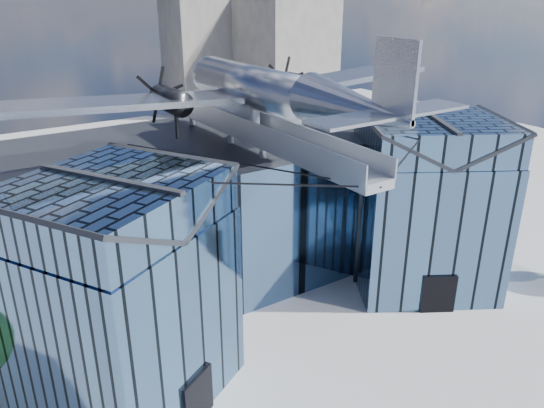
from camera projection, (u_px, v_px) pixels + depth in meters
ground_plane at (289, 319)px, 33.54m from camera, size 120.00×120.00×0.00m
museum at (241, 209)px, 35.96m from camera, size 32.88×24.50×17.60m
bg_towers at (80, 65)px, 69.64m from camera, size 77.00×24.50×26.00m
tree_side_e at (412, 149)px, 56.86m from camera, size 3.95×3.95×5.00m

